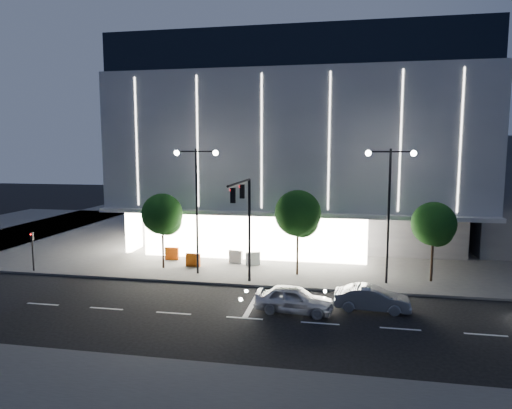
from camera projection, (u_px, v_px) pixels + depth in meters
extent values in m
plane|color=black|center=(216.00, 306.00, 26.15)|extent=(160.00, 160.00, 0.00)
cube|color=#474747|center=(322.00, 233.00, 48.65)|extent=(70.00, 40.00, 0.15)
cube|color=#4C4C51|center=(303.00, 214.00, 48.78)|extent=(28.00, 21.00, 4.00)
cube|color=gray|center=(302.00, 143.00, 45.91)|extent=(30.00, 25.00, 11.00)
cube|color=black|center=(303.00, 72.00, 45.06)|extent=(29.40, 24.50, 3.00)
cube|color=white|center=(252.00, 237.00, 36.35)|extent=(18.00, 0.40, 3.60)
cube|color=white|center=(151.00, 222.00, 43.48)|extent=(0.40, 10.00, 3.60)
cube|color=gray|center=(288.00, 213.00, 34.57)|extent=(30.00, 2.00, 0.30)
cube|color=white|center=(288.00, 142.00, 33.70)|extent=(24.00, 0.06, 10.00)
cylinder|color=black|center=(249.00, 232.00, 30.23)|extent=(0.18, 0.18, 7.00)
cylinder|color=black|center=(240.00, 183.00, 26.97)|extent=(0.14, 5.80, 0.14)
cube|color=black|center=(242.00, 191.00, 27.73)|extent=(0.28, 0.18, 0.85)
cube|color=black|center=(233.00, 195.00, 25.39)|extent=(0.28, 0.18, 0.85)
sphere|color=#FF0C0C|center=(240.00, 187.00, 27.71)|extent=(0.14, 0.14, 0.14)
cylinder|color=black|center=(197.00, 213.00, 32.00)|extent=(0.16, 0.16, 9.00)
cylinder|color=black|center=(186.00, 151.00, 31.61)|extent=(1.40, 0.10, 0.10)
cylinder|color=black|center=(206.00, 151.00, 31.35)|extent=(1.40, 0.10, 0.10)
sphere|color=white|center=(177.00, 153.00, 31.74)|extent=(0.36, 0.36, 0.36)
sphere|color=white|center=(216.00, 153.00, 31.24)|extent=(0.36, 0.36, 0.36)
cylinder|color=black|center=(388.00, 218.00, 29.64)|extent=(0.16, 0.16, 9.00)
cylinder|color=black|center=(380.00, 152.00, 29.24)|extent=(1.40, 0.10, 0.10)
cylinder|color=black|center=(402.00, 152.00, 28.99)|extent=(1.40, 0.10, 0.10)
sphere|color=white|center=(368.00, 153.00, 29.38)|extent=(0.36, 0.36, 0.36)
sphere|color=white|center=(414.00, 153.00, 28.87)|extent=(0.36, 0.36, 0.36)
cylinder|color=black|center=(33.00, 252.00, 33.09)|extent=(0.12, 0.12, 3.00)
cube|color=black|center=(32.00, 236.00, 32.94)|extent=(0.22, 0.16, 0.55)
sphere|color=#FF0C0C|center=(31.00, 234.00, 32.81)|extent=(0.10, 0.10, 0.10)
cylinder|color=black|center=(163.00, 245.00, 33.84)|extent=(0.16, 0.16, 3.78)
sphere|color=black|center=(162.00, 214.00, 33.56)|extent=(3.02, 3.02, 3.02)
sphere|color=black|center=(167.00, 221.00, 33.77)|extent=(2.16, 2.16, 2.16)
sphere|color=black|center=(158.00, 218.00, 33.50)|extent=(1.94, 1.94, 1.94)
cylinder|color=black|center=(297.00, 248.00, 32.01)|extent=(0.16, 0.16, 4.06)
sphere|color=black|center=(298.00, 213.00, 31.70)|extent=(3.25, 3.25, 3.25)
sphere|color=black|center=(302.00, 221.00, 31.92)|extent=(2.32, 2.32, 2.32)
sphere|color=black|center=(294.00, 218.00, 31.65)|extent=(2.09, 2.09, 2.09)
cylinder|color=black|center=(432.00, 257.00, 30.40)|extent=(0.16, 0.16, 3.64)
sphere|color=black|center=(434.00, 224.00, 30.13)|extent=(2.91, 2.91, 2.91)
sphere|color=black|center=(437.00, 231.00, 30.33)|extent=(2.08, 2.08, 2.08)
sphere|color=black|center=(430.00, 229.00, 30.06)|extent=(1.87, 1.87, 1.87)
imported|color=silver|center=(294.00, 299.00, 25.12)|extent=(4.51, 2.19, 1.48)
imported|color=#A6A9AE|center=(372.00, 299.00, 25.42)|extent=(4.22, 1.68, 1.37)
cube|color=#F7590D|center=(172.00, 253.00, 36.47)|extent=(1.10, 0.27, 1.00)
cube|color=#BEBEBE|center=(236.00, 257.00, 35.38)|extent=(1.13, 0.50, 1.00)
cube|color=#EF5B0D|center=(193.00, 260.00, 34.36)|extent=(1.11, 0.30, 1.00)
cube|color=white|center=(253.00, 259.00, 34.78)|extent=(1.12, 0.61, 1.00)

